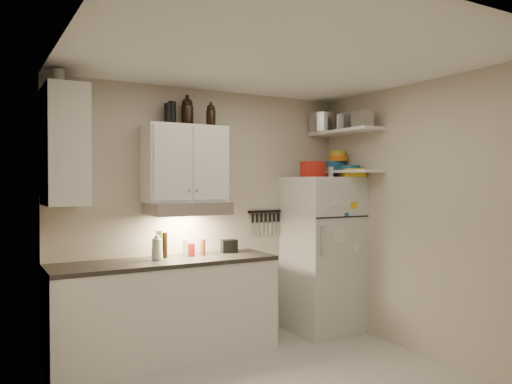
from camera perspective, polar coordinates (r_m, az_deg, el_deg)
ceiling at (r=4.00m, az=3.45°, el=15.12°), size 3.20×3.00×0.02m
back_wall at (r=5.22m, az=-5.74°, el=-2.66°), size 3.20×0.02×2.60m
left_wall at (r=3.30m, az=-20.74°, el=-4.91°), size 0.02×3.00×2.60m
right_wall at (r=4.96m, az=19.18°, el=-2.91°), size 0.02×3.00×2.60m
base_cabinet at (r=4.86m, az=-10.26°, el=-13.23°), size 2.10×0.60×0.88m
countertop at (r=4.77m, az=-10.28°, el=-7.86°), size 2.10×0.62×0.04m
upper_cabinet at (r=4.93m, az=-8.10°, el=3.22°), size 0.80×0.33×0.75m
side_cabinet at (r=4.50m, az=-21.03°, el=4.95°), size 0.33×0.55×1.00m
range_hood at (r=4.87m, az=-7.80°, el=-1.87°), size 0.76×0.46×0.12m
fridge at (r=5.60m, az=7.62°, el=-7.03°), size 0.70×0.68×1.70m
shelf_hi at (r=5.60m, az=10.14°, el=6.81°), size 0.30×0.95×0.03m
shelf_lo at (r=5.57m, az=10.12°, el=2.30°), size 0.30×0.95×0.03m
knife_strip at (r=5.52m, az=1.02°, el=-2.24°), size 0.42×0.02×0.03m
dutch_oven at (r=5.40m, az=6.54°, el=2.59°), size 0.38×0.38×0.16m
book_stack at (r=5.51m, az=10.91°, el=2.16°), size 0.30×0.33×0.09m
spice_jar at (r=5.51m, az=8.50°, el=2.28°), size 0.08×0.08×0.11m
stock_pot at (r=5.81m, az=7.57°, el=7.83°), size 0.31×0.31×0.22m
tin_a at (r=5.57m, az=10.38°, el=7.89°), size 0.20×0.19×0.17m
tin_b at (r=5.32m, az=12.06°, el=8.16°), size 0.19×0.19×0.17m
bowl_teal at (r=5.74m, az=8.84°, el=2.94°), size 0.26×0.26×0.11m
bowl_orange at (r=5.71m, az=9.32°, el=3.81°), size 0.21×0.21×0.06m
bowl_yellow at (r=5.71m, az=9.32°, el=4.39°), size 0.17×0.17×0.05m
plates at (r=5.52m, az=10.70°, el=2.74°), size 0.24×0.24×0.05m
growler_a at (r=5.05m, az=-7.86°, el=9.07°), size 0.15×0.15×0.29m
growler_b at (r=5.01m, az=-5.18°, el=8.77°), size 0.12×0.12×0.22m
thermos_a at (r=4.99m, az=-9.59°, el=8.85°), size 0.10×0.10×0.23m
thermos_b at (r=4.94m, az=-10.04°, el=8.77°), size 0.09×0.09×0.20m
side_jar at (r=4.58m, az=-21.68°, el=12.08°), size 0.11×0.11×0.14m
soap_bottle at (r=4.73m, az=-11.24°, el=-5.82°), size 0.12×0.12×0.31m
pepper_mill at (r=4.99m, az=-6.10°, el=-6.29°), size 0.07×0.07×0.16m
oil_bottle at (r=4.78m, az=-10.95°, el=-5.96°), size 0.05×0.05×0.27m
vinegar_bottle at (r=4.86m, az=-10.39°, el=-6.00°), size 0.06×0.06×0.25m
clear_bottle at (r=4.93m, az=-8.06°, el=-6.33°), size 0.07×0.07×0.17m
red_jar at (r=4.94m, az=-7.38°, el=-6.57°), size 0.07×0.07×0.13m
caddy at (r=5.16m, az=-3.08°, el=-6.20°), size 0.18×0.14×0.13m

